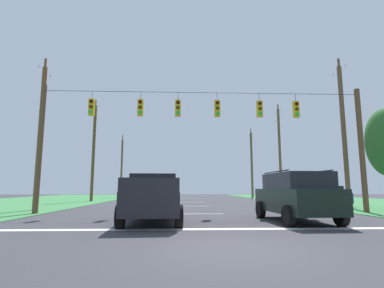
# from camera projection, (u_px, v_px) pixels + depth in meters

# --- Properties ---
(ground_plane) EXTENTS (120.00, 120.00, 0.00)m
(ground_plane) POSITION_uv_depth(u_px,v_px,m) (227.00, 249.00, 6.76)
(ground_plane) COLOR #333338
(stop_bar_stripe) EXTENTS (15.68, 0.45, 0.01)m
(stop_bar_stripe) POSITION_uv_depth(u_px,v_px,m) (212.00, 229.00, 10.03)
(stop_bar_stripe) COLOR white
(stop_bar_stripe) RESTS_ON ground
(lane_dash_0) EXTENTS (2.50, 0.15, 0.01)m
(lane_dash_0) POSITION_uv_depth(u_px,v_px,m) (200.00, 214.00, 15.96)
(lane_dash_0) COLOR white
(lane_dash_0) RESTS_ON ground
(lane_dash_1) EXTENTS (2.50, 0.15, 0.01)m
(lane_dash_1) POSITION_uv_depth(u_px,v_px,m) (194.00, 206.00, 22.78)
(lane_dash_1) COLOR white
(lane_dash_1) RESTS_ON ground
(lane_dash_2) EXTENTS (2.50, 0.15, 0.01)m
(lane_dash_2) POSITION_uv_depth(u_px,v_px,m) (190.00, 202.00, 29.31)
(lane_dash_2) COLOR white
(lane_dash_2) RESTS_ON ground
(lane_dash_3) EXTENTS (2.50, 0.15, 0.01)m
(lane_dash_3) POSITION_uv_depth(u_px,v_px,m) (188.00, 199.00, 38.16)
(lane_dash_3) COLOR white
(lane_dash_3) RESTS_ON ground
(overhead_signal_span) EXTENTS (18.41, 0.31, 7.15)m
(overhead_signal_span) POSITION_uv_depth(u_px,v_px,m) (202.00, 137.00, 16.88)
(overhead_signal_span) COLOR brown
(overhead_signal_span) RESTS_ON ground
(pickup_truck) EXTENTS (2.47, 5.48, 1.95)m
(pickup_truck) POSITION_uv_depth(u_px,v_px,m) (153.00, 198.00, 12.26)
(pickup_truck) COLOR black
(pickup_truck) RESTS_ON ground
(suv_black) EXTENTS (2.36, 4.87, 2.05)m
(suv_black) POSITION_uv_depth(u_px,v_px,m) (295.00, 195.00, 12.40)
(suv_black) COLOR black
(suv_black) RESTS_ON ground
(distant_car_crossing_white) EXTENTS (2.05, 4.31, 1.52)m
(distant_car_crossing_white) POSITION_uv_depth(u_px,v_px,m) (330.00, 194.00, 28.47)
(distant_car_crossing_white) COLOR silver
(distant_car_crossing_white) RESTS_ON ground
(distant_car_oncoming) EXTENTS (2.22, 4.40, 1.52)m
(distant_car_oncoming) POSITION_uv_depth(u_px,v_px,m) (327.00, 196.00, 22.74)
(distant_car_oncoming) COLOR navy
(distant_car_oncoming) RESTS_ON ground
(utility_pole_mid_right) EXTENTS (0.31, 1.69, 10.51)m
(utility_pole_mid_right) POSITION_uv_depth(u_px,v_px,m) (344.00, 133.00, 20.58)
(utility_pole_mid_right) COLOR brown
(utility_pole_mid_right) RESTS_ON ground
(utility_pole_far_right) EXTENTS (0.28, 1.91, 10.83)m
(utility_pole_far_right) POSITION_uv_depth(u_px,v_px,m) (280.00, 151.00, 33.45)
(utility_pole_far_right) COLOR brown
(utility_pole_far_right) RESTS_ON ground
(utility_pole_near_left) EXTENTS (0.34, 1.83, 10.54)m
(utility_pole_near_left) POSITION_uv_depth(u_px,v_px,m) (252.00, 163.00, 45.87)
(utility_pole_near_left) COLOR brown
(utility_pole_near_left) RESTS_ON ground
(utility_pole_far_left) EXTENTS (0.30, 1.69, 9.83)m
(utility_pole_far_left) POSITION_uv_depth(u_px,v_px,m) (40.00, 134.00, 19.05)
(utility_pole_far_left) COLOR brown
(utility_pole_far_left) RESTS_ON ground
(utility_pole_distant_right) EXTENTS (0.31, 1.73, 10.79)m
(utility_pole_distant_right) POSITION_uv_depth(u_px,v_px,m) (94.00, 150.00, 31.58)
(utility_pole_distant_right) COLOR brown
(utility_pole_distant_right) RESTS_ON ground
(utility_pole_distant_left) EXTENTS (0.28, 1.96, 9.54)m
(utility_pole_distant_left) POSITION_uv_depth(u_px,v_px,m) (122.00, 166.00, 45.95)
(utility_pole_distant_left) COLOR brown
(utility_pole_distant_left) RESTS_ON ground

